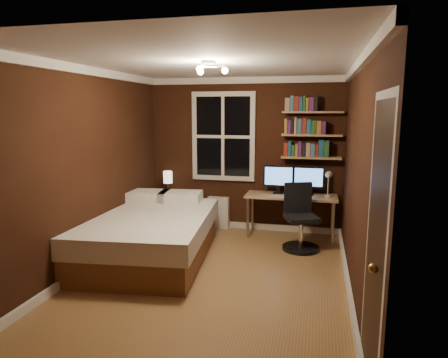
% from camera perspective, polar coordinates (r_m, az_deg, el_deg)
% --- Properties ---
extents(floor, '(4.20, 4.20, 0.00)m').
position_cam_1_polar(floor, '(4.94, -1.74, -13.82)').
color(floor, brown).
rests_on(floor, ground).
extents(wall_back, '(3.20, 0.04, 2.50)m').
position_cam_1_polar(wall_back, '(6.62, 2.93, 3.45)').
color(wall_back, black).
rests_on(wall_back, ground).
extents(wall_left, '(0.04, 4.20, 2.50)m').
position_cam_1_polar(wall_left, '(5.23, -19.00, 1.25)').
color(wall_left, black).
rests_on(wall_left, ground).
extents(wall_right, '(0.04, 4.20, 2.50)m').
position_cam_1_polar(wall_right, '(4.45, 18.50, -0.14)').
color(wall_right, black).
rests_on(wall_right, ground).
extents(ceiling, '(3.20, 4.20, 0.02)m').
position_cam_1_polar(ceiling, '(4.56, -1.91, 16.37)').
color(ceiling, white).
rests_on(ceiling, wall_back).
extents(window, '(1.06, 0.06, 1.46)m').
position_cam_1_polar(window, '(6.63, -0.09, 6.08)').
color(window, silver).
rests_on(window, wall_back).
extents(door, '(0.03, 0.82, 2.05)m').
position_cam_1_polar(door, '(3.00, 20.65, -9.35)').
color(door, black).
rests_on(door, ground).
extents(door_knob, '(0.06, 0.06, 0.06)m').
position_cam_1_polar(door_knob, '(2.73, 20.56, -11.86)').
color(door_knob, gold).
rests_on(door_knob, door).
extents(ceiling_fixture, '(0.44, 0.44, 0.18)m').
position_cam_1_polar(ceiling_fixture, '(4.45, -2.25, 15.23)').
color(ceiling_fixture, beige).
rests_on(ceiling_fixture, ceiling).
extents(bookshelf_lower, '(0.92, 0.22, 0.03)m').
position_cam_1_polar(bookshelf_lower, '(6.39, 12.31, 3.02)').
color(bookshelf_lower, '#996E4A').
rests_on(bookshelf_lower, wall_back).
extents(books_row_lower, '(0.66, 0.16, 0.23)m').
position_cam_1_polar(books_row_lower, '(6.38, 12.36, 4.18)').
color(books_row_lower, maroon).
rests_on(books_row_lower, bookshelf_lower).
extents(bookshelf_middle, '(0.92, 0.22, 0.03)m').
position_cam_1_polar(bookshelf_middle, '(6.36, 12.43, 6.15)').
color(bookshelf_middle, '#996E4A').
rests_on(bookshelf_middle, wall_back).
extents(books_row_middle, '(0.60, 0.16, 0.23)m').
position_cam_1_polar(books_row_middle, '(6.35, 12.47, 7.32)').
color(books_row_middle, navy).
rests_on(books_row_middle, bookshelf_middle).
extents(bookshelf_upper, '(0.92, 0.22, 0.03)m').
position_cam_1_polar(bookshelf_upper, '(6.35, 12.55, 9.30)').
color(bookshelf_upper, '#996E4A').
rests_on(bookshelf_upper, wall_back).
extents(books_row_upper, '(0.48, 0.16, 0.23)m').
position_cam_1_polar(books_row_upper, '(6.35, 12.59, 10.48)').
color(books_row_upper, '#235324').
rests_on(books_row_upper, bookshelf_upper).
extents(bed, '(1.83, 2.38, 0.75)m').
position_cam_1_polar(bed, '(5.53, -10.76, -7.81)').
color(bed, brown).
rests_on(bed, ground).
extents(nightstand, '(0.44, 0.44, 0.54)m').
position_cam_1_polar(nightstand, '(6.90, -7.91, -4.67)').
color(nightstand, brown).
rests_on(nightstand, ground).
extents(bedside_lamp, '(0.15, 0.15, 0.44)m').
position_cam_1_polar(bedside_lamp, '(6.79, -8.01, -0.71)').
color(bedside_lamp, white).
rests_on(bedside_lamp, nightstand).
extents(radiator, '(0.36, 0.12, 0.53)m').
position_cam_1_polar(radiator, '(6.78, -0.78, -4.82)').
color(radiator, silver).
rests_on(radiator, ground).
extents(desk, '(1.41, 0.53, 0.67)m').
position_cam_1_polar(desk, '(6.34, 9.56, -2.82)').
color(desk, '#996E4A').
rests_on(desk, ground).
extents(monitor_left, '(0.48, 0.12, 0.45)m').
position_cam_1_polar(monitor_left, '(6.37, 7.79, -0.09)').
color(monitor_left, black).
rests_on(monitor_left, desk).
extents(monitor_right, '(0.48, 0.12, 0.45)m').
position_cam_1_polar(monitor_right, '(6.35, 11.97, -0.25)').
color(monitor_right, black).
rests_on(monitor_right, desk).
extents(desk_lamp, '(0.14, 0.32, 0.44)m').
position_cam_1_polar(desk_lamp, '(6.18, 14.68, -0.67)').
color(desk_lamp, silver).
rests_on(desk_lamp, desk).
extents(office_chair, '(0.55, 0.55, 0.95)m').
position_cam_1_polar(office_chair, '(5.86, 10.83, -6.46)').
color(office_chair, black).
rests_on(office_chair, ground).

